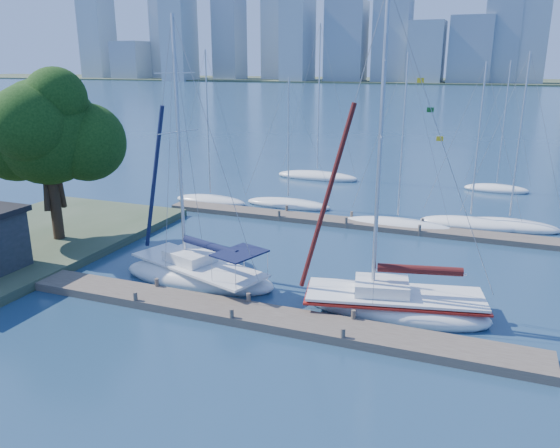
% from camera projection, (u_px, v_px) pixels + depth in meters
% --- Properties ---
extents(ground, '(700.00, 700.00, 0.00)m').
position_uv_depth(ground, '(241.00, 317.00, 24.77)').
color(ground, '#173149').
rests_on(ground, ground).
extents(near_dock, '(26.00, 2.00, 0.40)m').
position_uv_depth(near_dock, '(240.00, 313.00, 24.72)').
color(near_dock, '#4A3E36').
rests_on(near_dock, ground).
extents(far_dock, '(30.00, 1.80, 0.36)m').
position_uv_depth(far_dock, '(363.00, 224.00, 38.35)').
color(far_dock, '#4A3E36').
rests_on(far_dock, ground).
extents(shore, '(12.00, 22.00, 0.50)m').
position_uv_depth(shore, '(8.00, 248.00, 33.24)').
color(shore, '#38472D').
rests_on(shore, ground).
extents(far_shore, '(800.00, 100.00, 1.50)m').
position_uv_depth(far_shore, '(478.00, 82.00, 310.98)').
color(far_shore, '#38472D').
rests_on(far_shore, ground).
extents(tree, '(8.43, 7.67, 10.91)m').
position_uv_depth(tree, '(47.00, 130.00, 32.28)').
color(tree, '#302215').
rests_on(tree, ground).
extents(sailboat_navy, '(9.01, 5.42, 13.93)m').
position_uv_depth(sailboat_navy, '(198.00, 262.00, 28.47)').
color(sailboat_navy, silver).
rests_on(sailboat_navy, ground).
extents(sailboat_maroon, '(8.98, 4.55, 14.67)m').
position_uv_depth(sailboat_maroon, '(394.00, 290.00, 24.84)').
color(sailboat_maroon, silver).
rests_on(sailboat_maroon, ground).
extents(bg_boat_0, '(6.32, 2.32, 12.34)m').
position_uv_depth(bg_boat_0, '(211.00, 200.00, 44.72)').
color(bg_boat_0, silver).
rests_on(bg_boat_0, ground).
extents(bg_boat_1, '(7.26, 3.12, 10.33)m').
position_uv_depth(bg_boat_1, '(288.00, 204.00, 43.62)').
color(bg_boat_1, silver).
rests_on(bg_boat_1, ground).
extents(bg_boat_2, '(7.85, 4.62, 12.05)m').
position_uv_depth(bg_boat_2, '(397.00, 224.00, 38.07)').
color(bg_boat_2, silver).
rests_on(bg_boat_2, ground).
extents(bg_boat_3, '(7.11, 3.72, 11.48)m').
position_uv_depth(bg_boat_3, '(470.00, 224.00, 38.24)').
color(bg_boat_3, silver).
rests_on(bg_boat_3, ground).
extents(bg_boat_4, '(6.81, 2.83, 12.11)m').
position_uv_depth(bg_boat_4, '(509.00, 225.00, 37.83)').
color(bg_boat_4, silver).
rests_on(bg_boat_4, ground).
extents(bg_boat_6, '(8.51, 4.16, 14.88)m').
position_uv_depth(bg_boat_6, '(317.00, 176.00, 54.01)').
color(bg_boat_6, silver).
rests_on(bg_boat_6, ground).
extents(bg_boat_7, '(5.64, 2.37, 11.55)m').
position_uv_depth(bg_boat_7, '(496.00, 189.00, 48.80)').
color(bg_boat_7, silver).
rests_on(bg_boat_7, ground).
extents(skyline, '(502.42, 51.31, 114.55)m').
position_uv_depth(skyline, '(537.00, 8.00, 265.77)').
color(skyline, slate).
rests_on(skyline, ground).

